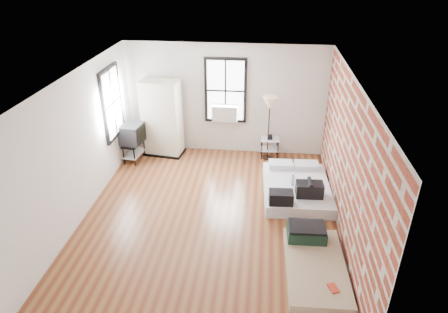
# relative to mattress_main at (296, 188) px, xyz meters

# --- Properties ---
(ground) EXTENTS (6.00, 6.00, 0.00)m
(ground) POSITION_rel_mattress_main_xyz_m (-1.75, -1.02, -0.17)
(ground) COLOR #5A2817
(ground) RESTS_ON ground
(room_shell) EXTENTS (5.02, 6.02, 2.80)m
(room_shell) POSITION_rel_mattress_main_xyz_m (-1.51, -0.66, 1.57)
(room_shell) COLOR silver
(room_shell) RESTS_ON ground
(mattress_main) EXTENTS (1.48, 1.95, 0.61)m
(mattress_main) POSITION_rel_mattress_main_xyz_m (0.00, 0.00, 0.00)
(mattress_main) COLOR white
(mattress_main) RESTS_ON ground
(mattress_bare) EXTENTS (1.02, 1.87, 0.40)m
(mattress_bare) POSITION_rel_mattress_main_xyz_m (0.18, -2.15, -0.05)
(mattress_bare) COLOR tan
(mattress_bare) RESTS_ON ground
(wardrobe) EXTENTS (1.05, 0.69, 1.94)m
(wardrobe) POSITION_rel_mattress_main_xyz_m (-3.31, 1.63, 0.80)
(wardrobe) COLOR black
(wardrobe) RESTS_ON ground
(side_table) EXTENTS (0.47, 0.39, 0.60)m
(side_table) POSITION_rel_mattress_main_xyz_m (-0.59, 1.70, 0.23)
(side_table) COLOR black
(side_table) RESTS_ON ground
(floor_lamp) EXTENTS (0.35, 0.35, 1.64)m
(floor_lamp) POSITION_rel_mattress_main_xyz_m (-0.65, 1.63, 1.24)
(floor_lamp) COLOR black
(floor_lamp) RESTS_ON ground
(tv_stand) EXTENTS (0.55, 0.74, 0.97)m
(tv_stand) POSITION_rel_mattress_main_xyz_m (-3.96, 1.16, 0.53)
(tv_stand) COLOR black
(tv_stand) RESTS_ON ground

